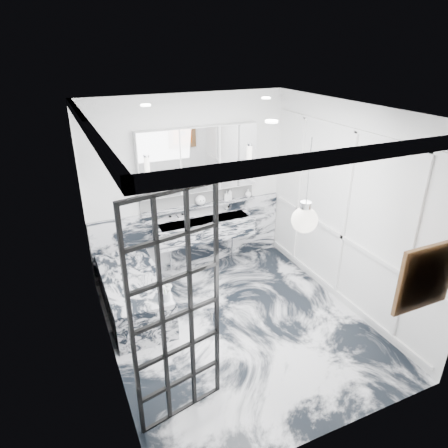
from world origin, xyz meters
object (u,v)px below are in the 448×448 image
crittall_door (177,315)px  trough_sink (205,229)px  mirror_cabinet (199,160)px  bathtub (134,294)px

crittall_door → trough_sink: bearing=51.4°
crittall_door → trough_sink: (1.26, 2.51, -0.46)m
trough_sink → mirror_cabinet: bearing=90.0°
crittall_door → mirror_cabinet: (1.26, 2.68, 0.63)m
crittall_door → mirror_cabinet: size_ratio=1.25×
bathtub → trough_sink: bearing=26.5°
mirror_cabinet → crittall_door: bearing=-115.1°
mirror_cabinet → bathtub: bearing=-147.9°
trough_sink → bathtub: (-1.33, -0.66, -0.45)m
trough_sink → mirror_cabinet: size_ratio=0.84×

